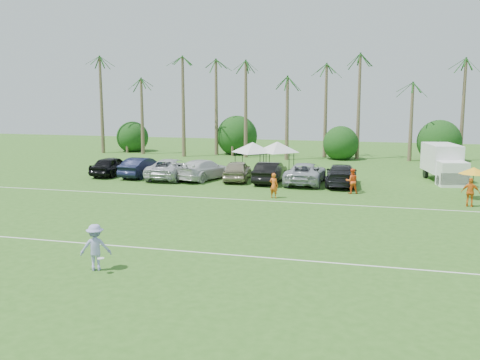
# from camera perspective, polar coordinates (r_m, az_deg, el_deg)

# --- Properties ---
(ground) EXTENTS (120.00, 120.00, 0.00)m
(ground) POSITION_cam_1_polar(r_m,az_deg,el_deg) (23.21, -11.93, -8.50)
(ground) COLOR #30601C
(ground) RESTS_ON ground
(field_lines) EXTENTS (80.00, 12.10, 0.01)m
(field_lines) POSITION_cam_1_polar(r_m,az_deg,el_deg) (30.29, -5.14, -4.13)
(field_lines) COLOR white
(field_lines) RESTS_ON ground
(palm_tree_0) EXTENTS (2.40, 2.40, 8.90)m
(palm_tree_0) POSITION_cam_1_polar(r_m,az_deg,el_deg) (66.02, -14.51, 9.38)
(palm_tree_0) COLOR brown
(palm_tree_0) RESTS_ON ground
(palm_tree_1) EXTENTS (2.40, 2.40, 9.90)m
(palm_tree_1) POSITION_cam_1_polar(r_m,az_deg,el_deg) (63.75, -10.56, 10.32)
(palm_tree_1) COLOR brown
(palm_tree_1) RESTS_ON ground
(palm_tree_2) EXTENTS (2.40, 2.40, 10.90)m
(palm_tree_2) POSITION_cam_1_polar(r_m,az_deg,el_deg) (61.82, -6.30, 11.25)
(palm_tree_2) COLOR brown
(palm_tree_2) RESTS_ON ground
(palm_tree_3) EXTENTS (2.40, 2.40, 11.90)m
(palm_tree_3) POSITION_cam_1_polar(r_m,az_deg,el_deg) (60.54, -2.70, 12.15)
(palm_tree_3) COLOR brown
(palm_tree_3) RESTS_ON ground
(palm_tree_4) EXTENTS (2.40, 2.40, 8.90)m
(palm_tree_4) POSITION_cam_1_polar(r_m,az_deg,el_deg) (59.39, 1.06, 9.72)
(palm_tree_4) COLOR brown
(palm_tree_4) RESTS_ON ground
(palm_tree_5) EXTENTS (2.40, 2.40, 9.90)m
(palm_tree_5) POSITION_cam_1_polar(r_m,az_deg,el_deg) (58.58, 4.93, 10.55)
(palm_tree_5) COLOR brown
(palm_tree_5) RESTS_ON ground
(palm_tree_6) EXTENTS (2.40, 2.40, 10.90)m
(palm_tree_6) POSITION_cam_1_polar(r_m,az_deg,el_deg) (58.05, 8.91, 11.33)
(palm_tree_6) COLOR brown
(palm_tree_6) RESTS_ON ground
(palm_tree_7) EXTENTS (2.40, 2.40, 11.90)m
(palm_tree_7) POSITION_cam_1_polar(r_m,az_deg,el_deg) (57.81, 12.97, 12.06)
(palm_tree_7) COLOR brown
(palm_tree_7) RESTS_ON ground
(palm_tree_8) EXTENTS (2.40, 2.40, 8.90)m
(palm_tree_8) POSITION_cam_1_polar(r_m,az_deg,el_deg) (57.76, 17.90, 9.29)
(palm_tree_8) COLOR brown
(palm_tree_8) RESTS_ON ground
(palm_tree_9) EXTENTS (2.40, 2.40, 9.90)m
(palm_tree_9) POSITION_cam_1_polar(r_m,az_deg,el_deg) (58.24, 22.93, 9.87)
(palm_tree_9) COLOR brown
(palm_tree_9) RESTS_ON ground
(bush_tree_0) EXTENTS (4.00, 4.00, 4.00)m
(bush_tree_0) POSITION_cam_1_polar(r_m,az_deg,el_deg) (65.71, -11.60, 4.53)
(bush_tree_0) COLOR brown
(bush_tree_0) RESTS_ON ground
(bush_tree_1) EXTENTS (4.00, 4.00, 4.00)m
(bush_tree_1) POSITION_cam_1_polar(r_m,az_deg,el_deg) (61.08, -0.56, 4.37)
(bush_tree_1) COLOR brown
(bush_tree_1) RESTS_ON ground
(bush_tree_2) EXTENTS (4.00, 4.00, 4.00)m
(bush_tree_2) POSITION_cam_1_polar(r_m,az_deg,el_deg) (59.06, 10.77, 4.04)
(bush_tree_2) COLOR brown
(bush_tree_2) RESTS_ON ground
(bush_tree_3) EXTENTS (4.00, 4.00, 4.00)m
(bush_tree_3) POSITION_cam_1_polar(r_m,az_deg,el_deg) (59.21, 20.48, 3.63)
(bush_tree_3) COLOR brown
(bush_tree_3) RESTS_ON ground
(sideline_player_a) EXTENTS (0.72, 0.58, 1.70)m
(sideline_player_a) POSITION_cam_1_polar(r_m,az_deg,el_deg) (36.01, 3.62, -0.59)
(sideline_player_a) COLOR orange
(sideline_player_a) RESTS_ON ground
(sideline_player_b) EXTENTS (1.01, 0.88, 1.78)m
(sideline_player_b) POSITION_cam_1_polar(r_m,az_deg,el_deg) (38.37, 11.85, -0.11)
(sideline_player_b) COLOR #FA581B
(sideline_player_b) RESTS_ON ground
(sideline_player_c) EXTENTS (1.14, 0.66, 1.82)m
(sideline_player_c) POSITION_cam_1_polar(r_m,az_deg,el_deg) (36.13, 23.38, -1.22)
(sideline_player_c) COLOR orange
(sideline_player_c) RESTS_ON ground
(box_truck) EXTENTS (3.22, 6.01, 2.94)m
(box_truck) POSITION_cam_1_polar(r_m,az_deg,el_deg) (45.52, 20.94, 1.79)
(box_truck) COLOR white
(box_truck) RESTS_ON ground
(canopy_tent_left) EXTENTS (3.92, 3.92, 3.18)m
(canopy_tent_left) POSITION_cam_1_polar(r_m,az_deg,el_deg) (47.21, 1.36, 4.05)
(canopy_tent_left) COLOR black
(canopy_tent_left) RESTS_ON ground
(canopy_tent_right) EXTENTS (3.98, 3.98, 3.22)m
(canopy_tent_right) POSITION_cam_1_polar(r_m,az_deg,el_deg) (47.44, 4.01, 4.10)
(canopy_tent_right) COLOR black
(canopy_tent_right) RESTS_ON ground
(market_umbrella) EXTENTS (1.94, 1.94, 2.16)m
(market_umbrella) POSITION_cam_1_polar(r_m,az_deg,el_deg) (38.56, 23.67, 0.93)
(market_umbrella) COLOR black
(market_umbrella) RESTS_ON ground
(frisbee_player) EXTENTS (1.39, 1.10, 1.88)m
(frisbee_player) POSITION_cam_1_polar(r_m,az_deg,el_deg) (22.17, -15.16, -6.94)
(frisbee_player) COLOR #999ADA
(frisbee_player) RESTS_ON ground
(parked_car_0) EXTENTS (2.31, 4.98, 1.65)m
(parked_car_0) POSITION_cam_1_polar(r_m,az_deg,el_deg) (47.07, -13.47, 1.46)
(parked_car_0) COLOR black
(parked_car_0) RESTS_ON ground
(parked_car_1) EXTENTS (2.27, 5.17, 1.65)m
(parked_car_1) POSITION_cam_1_polar(r_m,az_deg,el_deg) (45.86, -10.40, 1.37)
(parked_car_1) COLOR black
(parked_car_1) RESTS_ON ground
(parked_car_2) EXTENTS (2.74, 5.94, 1.65)m
(parked_car_2) POSITION_cam_1_polar(r_m,az_deg,el_deg) (44.51, -7.32, 1.21)
(parked_car_2) COLOR silver
(parked_car_2) RESTS_ON ground
(parked_car_3) EXTENTS (3.96, 6.13, 1.65)m
(parked_car_3) POSITION_cam_1_polar(r_m,az_deg,el_deg) (43.74, -3.86, 1.12)
(parked_car_3) COLOR silver
(parked_car_3) RESTS_ON ground
(parked_car_4) EXTENTS (2.54, 5.05, 1.65)m
(parked_car_4) POSITION_cam_1_polar(r_m,az_deg,el_deg) (43.14, -0.29, 1.03)
(parked_car_4) COLOR gray
(parked_car_4) RESTS_ON ground
(parked_car_5) EXTENTS (1.92, 5.07, 1.65)m
(parked_car_5) POSITION_cam_1_polar(r_m,az_deg,el_deg) (42.22, 3.23, 0.83)
(parked_car_5) COLOR black
(parked_car_5) RESTS_ON ground
(parked_car_6) EXTENTS (2.77, 5.96, 1.65)m
(parked_car_6) POSITION_cam_1_polar(r_m,az_deg,el_deg) (41.94, 6.99, 0.72)
(parked_car_6) COLOR #A5A8B1
(parked_car_6) RESTS_ON ground
(parked_car_7) EXTENTS (2.62, 5.81, 1.65)m
(parked_car_7) POSITION_cam_1_polar(r_m,az_deg,el_deg) (41.55, 10.75, 0.55)
(parked_car_7) COLOR black
(parked_car_7) RESTS_ON ground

